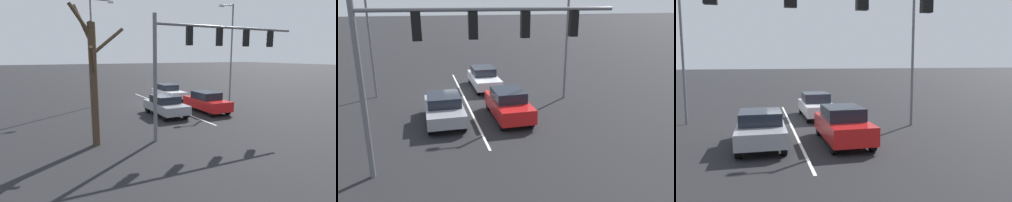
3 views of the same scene
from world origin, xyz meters
The scene contains 9 objects.
ground_plane centered at (0.00, 0.00, 0.00)m, with size 240.00×240.00×0.00m, color black.
lane_stripe_left_divider centered at (0.00, 1.75, 0.01)m, with size 0.12×15.50×0.01m, color silver.
car_gray_midlane_front centered at (1.61, 5.37, 0.78)m, with size 1.92×4.27×1.48m.
car_red_leftlane_front centered at (-1.85, 5.64, 0.80)m, with size 1.80×4.37×1.58m.
car_white_leftlane_second centered at (-1.78, -1.05, 0.77)m, with size 1.77×4.60×1.52m.
traffic_signal_gantry centered at (1.40, 10.48, 4.82)m, with size 9.39×0.37×6.42m.
street_lamp_right_shoulder centered at (5.47, -0.51, 5.19)m, with size 1.97×0.24×9.11m.
street_lamp_left_shoulder centered at (-6.30, 2.84, 5.07)m, with size 1.58×0.24×9.00m.
bare_tree_near centered at (7.53, 9.76, 3.51)m, with size 2.78×2.01×6.79m.
Camera 1 is at (9.85, 22.56, 4.39)m, focal length 28.00 mm.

